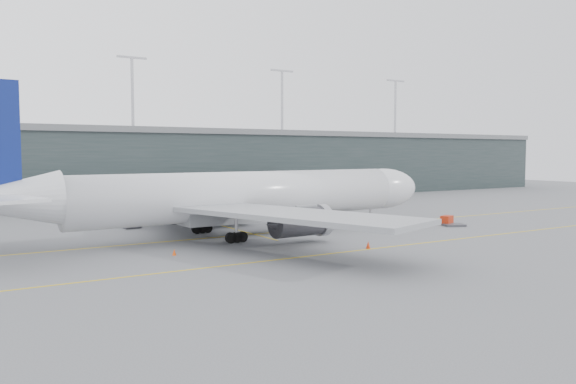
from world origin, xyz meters
TOP-DOWN VIEW (x-y plane):
  - ground at (0.00, 0.00)m, footprint 320.00×320.00m
  - taxiline_a at (0.00, -4.00)m, footprint 160.00×0.25m
  - taxiline_b at (0.00, -20.00)m, footprint 160.00×0.25m
  - taxiline_lead_main at (5.00, 20.00)m, footprint 0.25×60.00m
  - terminal at (-0.00, 58.00)m, footprint 240.00×36.00m
  - main_aircraft at (3.34, -4.23)m, footprint 60.97×57.29m
  - jet_bridge at (25.97, 22.08)m, footprint 13.35×44.54m
  - gse_cart at (32.37, -10.20)m, footprint 2.26×1.86m
  - baggage_dolly at (32.36, -11.51)m, footprint 3.43×3.14m
  - uld_a at (-6.45, 9.36)m, footprint 2.27×1.90m
  - uld_b at (-2.04, 12.44)m, footprint 2.31×2.06m
  - uld_c at (0.55, 10.46)m, footprint 2.42×2.06m
  - cone_nose at (33.67, -6.66)m, footprint 0.39×0.39m
  - cone_wing_stbd at (10.48, -19.60)m, footprint 0.49×0.49m
  - cone_wing_port at (7.09, 11.74)m, footprint 0.48×0.48m
  - cone_tail at (-8.47, -12.74)m, footprint 0.41×0.41m

SIDE VIEW (x-z plane):
  - ground at x=0.00m, z-range 0.00..0.00m
  - taxiline_a at x=0.00m, z-range 0.00..0.02m
  - taxiline_b at x=0.00m, z-range 0.00..0.02m
  - taxiline_lead_main at x=5.00m, z-range 0.00..0.02m
  - baggage_dolly at x=32.36m, z-range 0.03..0.30m
  - cone_nose at x=33.67m, z-range 0.00..0.62m
  - cone_tail at x=-8.47m, z-range 0.00..0.65m
  - cone_wing_port at x=7.09m, z-range 0.00..0.76m
  - cone_wing_stbd at x=10.48m, z-range 0.00..0.77m
  - gse_cart at x=32.37m, z-range 0.07..1.40m
  - uld_b at x=-2.04m, z-range 0.04..1.79m
  - uld_a at x=-6.45m, z-range 0.05..1.96m
  - uld_c at x=0.55m, z-range 0.05..2.03m
  - jet_bridge at x=25.97m, z-range 1.56..7.82m
  - main_aircraft at x=3.34m, z-range -3.75..13.35m
  - terminal at x=0.00m, z-range -6.88..22.12m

